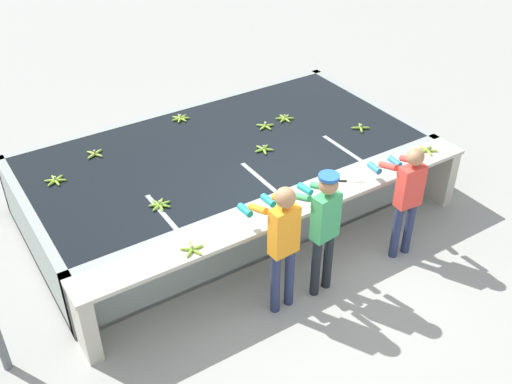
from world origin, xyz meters
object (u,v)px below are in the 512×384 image
Objects in this scene: banana_bunch_ledge_1 at (428,150)px; worker_1 at (323,222)px; banana_bunch_floating_4 at (264,149)px; knife_1 at (329,192)px; banana_bunch_floating_2 at (180,118)px; banana_bunch_ledge_0 at (277,211)px; knife_0 at (348,181)px; worker_0 at (282,238)px; banana_bunch_floating_1 at (95,154)px; banana_bunch_floating_5 at (55,180)px; banana_bunch_floating_3 at (361,128)px; banana_bunch_floating_6 at (265,126)px; banana_bunch_floating_7 at (285,118)px; banana_bunch_floating_0 at (160,205)px; banana_bunch_ledge_2 at (192,249)px; worker_2 at (407,193)px.

worker_1 is at bearing -165.42° from banana_bunch_ledge_1.
banana_bunch_ledge_1 is at bearing 14.58° from worker_1.
banana_bunch_ledge_1 is (1.87, -1.24, 0.00)m from banana_bunch_floating_4.
banana_bunch_floating_2 is at bearing 103.54° from knife_1.
knife_0 is at bearing 2.46° from banana_bunch_ledge_0.
worker_0 reaches higher than banana_bunch_floating_1.
banana_bunch_floating_2 is 1.00× the size of banana_bunch_floating_5.
worker_0 reaches higher than banana_bunch_floating_3.
banana_bunch_floating_6 is at bearing 81.40° from knife_1.
banana_bunch_floating_7 is at bearing -11.17° from banana_bunch_floating_1.
banana_bunch_floating_2 and banana_bunch_floating_7 have the same top height.
banana_bunch_floating_7 reaches higher than knife_1.
banana_bunch_floating_3 is at bearing -35.02° from banana_bunch_floating_6.
knife_1 is at bearing -24.98° from banana_bunch_floating_0.
banana_bunch_ledge_1 is at bearing -24.05° from banana_bunch_floating_5.
worker_0 is 5.94× the size of banana_bunch_floating_5.
worker_0 is 5.95× the size of banana_bunch_floating_7.
banana_bunch_ledge_0 is at bearing -92.37° from banana_bunch_floating_2.
banana_bunch_floating_4 is (-1.53, 0.25, -0.00)m from banana_bunch_floating_3.
knife_0 is (3.12, -2.01, -0.01)m from banana_bunch_floating_5.
worker_1 is 3.36m from banana_bunch_floating_1.
knife_0 is at bearing -19.98° from banana_bunch_floating_0.
banana_bunch_ledge_2 is 0.90× the size of knife_0.
banana_bunch_ledge_0 is (-0.66, -1.28, 0.00)m from banana_bunch_floating_4.
worker_1 is at bearing -115.86° from banana_bunch_floating_7.
banana_bunch_floating_1 is at bearing 168.83° from banana_bunch_floating_7.
banana_bunch_floating_3 is 1.39m from banana_bunch_floating_6.
banana_bunch_floating_1 and banana_bunch_floating_7 have the same top height.
knife_1 is (-1.42, -1.04, -0.01)m from banana_bunch_floating_3.
worker_0 is 1.01× the size of worker_1.
knife_1 is at bearing -143.66° from banana_bunch_floating_3.
worker_1 is 5.95× the size of knife_1.
knife_1 is at bearing -170.47° from knife_0.
banana_bunch_floating_3 reaches higher than knife_1.
banana_bunch_floating_7 is at bearing 21.82° from banana_bunch_floating_0.
banana_bunch_floating_7 is (0.77, 0.59, -0.00)m from banana_bunch_floating_4.
banana_bunch_ledge_0 is (1.34, -2.41, 0.00)m from banana_bunch_floating_1.
banana_bunch_floating_7 is 3.24m from banana_bunch_ledge_2.
banana_bunch_ledge_1 is at bearing -31.53° from banana_bunch_floating_1.
banana_bunch_floating_3 is at bearing -21.45° from banana_bunch_floating_1.
worker_2 is 0.74m from knife_0.
worker_0 is 3.09m from banana_bunch_floating_5.
banana_bunch_floating_5 is 1.01× the size of banana_bunch_ledge_2.
banana_bunch_floating_2 is at bearing 11.89° from banana_bunch_floating_1.
banana_bunch_ledge_0 is at bearing -177.54° from knife_0.
banana_bunch_ledge_0 is at bearing -179.03° from banana_bunch_ledge_1.
banana_bunch_floating_1 is 0.86× the size of knife_0.
worker_0 is 6.04× the size of banana_bunch_floating_6.
knife_0 is at bearing -137.10° from banana_bunch_floating_3.
worker_2 is 2.05m from banana_bunch_floating_4.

